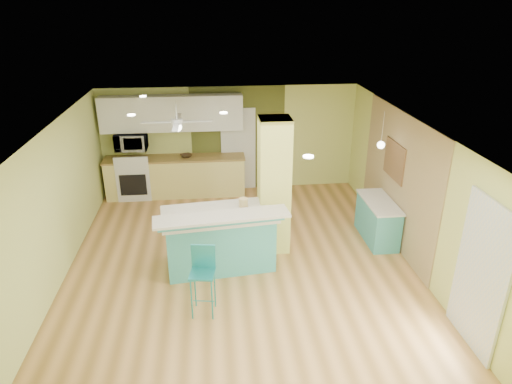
% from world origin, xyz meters
% --- Properties ---
extents(floor, '(6.00, 7.00, 0.01)m').
position_xyz_m(floor, '(0.00, 0.00, -0.01)').
color(floor, olive).
rests_on(floor, ground).
extents(ceiling, '(6.00, 7.00, 0.01)m').
position_xyz_m(ceiling, '(0.00, 0.00, 2.50)').
color(ceiling, white).
rests_on(ceiling, wall_back).
extents(wall_back, '(6.00, 0.01, 2.50)m').
position_xyz_m(wall_back, '(0.00, 3.50, 1.25)').
color(wall_back, '#C7D06F').
rests_on(wall_back, floor).
extents(wall_front, '(6.00, 0.01, 2.50)m').
position_xyz_m(wall_front, '(0.00, -3.50, 1.25)').
color(wall_front, '#C7D06F').
rests_on(wall_front, floor).
extents(wall_left, '(0.01, 7.00, 2.50)m').
position_xyz_m(wall_left, '(-3.00, 0.00, 1.25)').
color(wall_left, '#C7D06F').
rests_on(wall_left, floor).
extents(wall_right, '(0.01, 7.00, 2.50)m').
position_xyz_m(wall_right, '(3.00, 0.00, 1.25)').
color(wall_right, '#C7D06F').
rests_on(wall_right, floor).
extents(wood_panel, '(0.02, 3.40, 2.50)m').
position_xyz_m(wood_panel, '(2.99, 0.60, 1.25)').
color(wood_panel, '#8D7550').
rests_on(wood_panel, floor).
extents(olive_accent, '(2.20, 0.02, 2.50)m').
position_xyz_m(olive_accent, '(0.20, 3.49, 1.25)').
color(olive_accent, '#4C5220').
rests_on(olive_accent, floor).
extents(interior_door, '(0.82, 0.05, 2.00)m').
position_xyz_m(interior_door, '(0.20, 3.46, 1.00)').
color(interior_door, silver).
rests_on(interior_door, floor).
extents(french_door, '(0.04, 1.08, 2.10)m').
position_xyz_m(french_door, '(2.97, -2.30, 1.05)').
color(french_door, silver).
rests_on(french_door, floor).
extents(column, '(0.55, 0.55, 2.50)m').
position_xyz_m(column, '(0.65, 0.50, 1.25)').
color(column, '#CCCE5F').
rests_on(column, floor).
extents(kitchen_run, '(3.25, 0.63, 0.94)m').
position_xyz_m(kitchen_run, '(-1.30, 3.20, 0.47)').
color(kitchen_run, '#E3D376').
rests_on(kitchen_run, floor).
extents(stove, '(0.76, 0.66, 1.08)m').
position_xyz_m(stove, '(-2.25, 3.19, 0.46)').
color(stove, silver).
rests_on(stove, floor).
extents(upper_cabinets, '(3.20, 0.34, 0.80)m').
position_xyz_m(upper_cabinets, '(-1.30, 3.32, 1.95)').
color(upper_cabinets, white).
rests_on(upper_cabinets, wall_back).
extents(microwave, '(0.70, 0.48, 0.39)m').
position_xyz_m(microwave, '(-2.25, 3.20, 1.35)').
color(microwave, silver).
rests_on(microwave, wall_back).
extents(ceiling_fan, '(1.41, 1.41, 0.61)m').
position_xyz_m(ceiling_fan, '(-1.10, 2.00, 2.08)').
color(ceiling_fan, silver).
rests_on(ceiling_fan, ceiling).
extents(pendant_lamp, '(0.14, 0.14, 0.69)m').
position_xyz_m(pendant_lamp, '(2.65, 0.75, 1.88)').
color(pendant_lamp, silver).
rests_on(pendant_lamp, ceiling).
extents(wall_decor, '(0.03, 0.90, 0.70)m').
position_xyz_m(wall_decor, '(2.96, 0.80, 1.55)').
color(wall_decor, brown).
rests_on(wall_decor, wood_panel).
extents(peninsula, '(2.22, 1.38, 1.17)m').
position_xyz_m(peninsula, '(-0.36, -0.02, 0.54)').
color(peninsula, teal).
rests_on(peninsula, floor).
extents(bar_stool, '(0.41, 0.41, 1.08)m').
position_xyz_m(bar_stool, '(-0.63, -1.26, 0.72)').
color(bar_stool, teal).
rests_on(bar_stool, floor).
extents(side_counter, '(0.53, 1.25, 0.80)m').
position_xyz_m(side_counter, '(2.70, 0.62, 0.40)').
color(side_counter, teal).
rests_on(side_counter, floor).
extents(fruit_bowl, '(0.34, 0.34, 0.07)m').
position_xyz_m(fruit_bowl, '(-1.03, 3.19, 0.97)').
color(fruit_bowl, '#332415').
rests_on(fruit_bowl, kitchen_run).
extents(canister, '(0.15, 0.15, 0.16)m').
position_xyz_m(canister, '(0.07, 0.20, 1.09)').
color(canister, gold).
rests_on(canister, peninsula).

